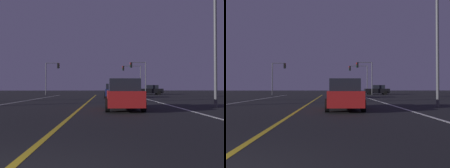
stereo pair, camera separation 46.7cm
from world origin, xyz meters
The scene contains 10 objects.
lane_edge_right centered at (5.99, 15.16, 0.00)m, with size 0.16×42.33×0.01m, color silver.
lane_edge_left centered at (-5.99, 15.16, 0.00)m, with size 0.16×42.33×0.01m, color silver.
lane_center_divider centered at (0.00, 15.16, 0.00)m, with size 0.16×42.33×0.01m, color gold.
car_crossing_side centered at (9.65, 38.33, 0.82)m, with size 4.30×2.02×1.70m.
car_lead_same_lane centered at (2.49, 10.53, 0.82)m, with size 2.02×4.30×1.70m.
car_ahead_far centered at (2.41, 25.57, 0.82)m, with size 2.02×4.30×1.70m.
traffic_light_near_right centered at (7.21, 36.83, 4.15)m, with size 2.79×0.36×5.62m.
traffic_light_near_left centered at (-7.40, 36.83, 4.01)m, with size 2.39×0.36×5.46m.
traffic_light_far_right centered at (6.74, 42.33, 4.13)m, with size 3.68×0.36×5.52m.
street_lamp_right_near centered at (7.74, 11.59, 4.81)m, with size 2.14×0.44×7.51m.
Camera 2 is at (1.90, -2.23, 1.22)m, focal length 36.80 mm.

